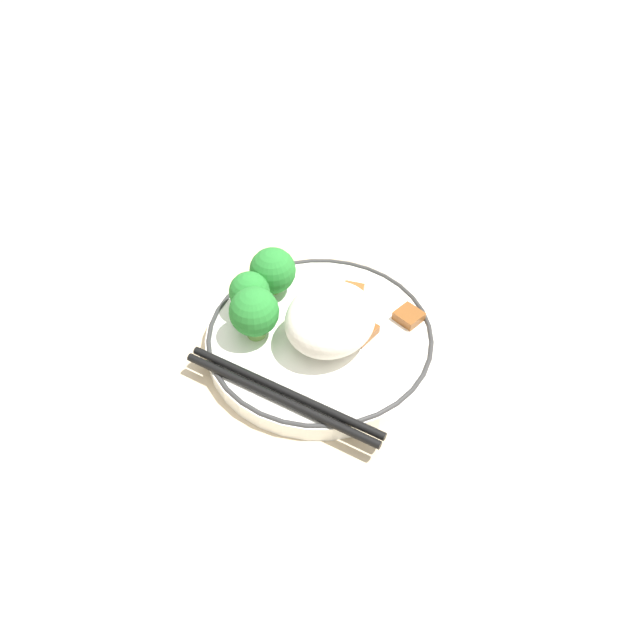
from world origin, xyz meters
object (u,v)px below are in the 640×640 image
broccoli_back_left (273,271)px  chopsticks (282,395)px  broccoli_back_center (250,292)px  plate (320,338)px  broccoli_back_right (254,312)px

broccoli_back_left → chopsticks: size_ratio=0.26×
broccoli_back_center → broccoli_back_left: bearing=-87.3°
broccoli_back_center → plate: bearing=-165.5°
broccoli_back_left → chopsticks: bearing=135.6°
broccoli_back_center → chopsticks: broccoli_back_center is taller
plate → broccoli_back_center: (0.08, 0.02, 0.03)m
plate → broccoli_back_right: size_ratio=4.02×
broccoli_back_right → chopsticks: broccoli_back_right is taller
plate → chopsticks: (-0.02, 0.08, 0.01)m
broccoli_back_center → broccoli_back_right: size_ratio=0.82×
broccoli_back_left → plate: bearing=167.8°
broccoli_back_left → broccoli_back_right: broccoli_back_right is taller
broccoli_back_right → broccoli_back_center: bearing=-37.7°
broccoli_back_left → broccoli_back_center: (-0.00, 0.04, -0.00)m
broccoli_back_center → chopsticks: 0.12m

